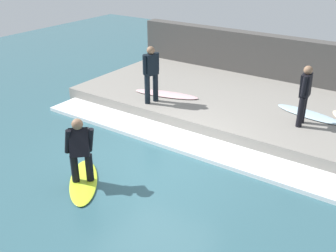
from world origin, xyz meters
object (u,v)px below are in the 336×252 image
object	(u,v)px
surfboard_waiting_near	(166,94)
surfer_waiting_far	(305,92)
surfer_waiting_near	(151,72)
surfboard_riding	(84,181)
surfer_riding	(80,147)
surfboard_waiting_far	(308,114)

from	to	relation	value
surfboard_waiting_near	surfer_waiting_far	size ratio (longest dim) A/B	1.35
surfer_waiting_near	surfer_waiting_far	distance (m)	4.06
surfboard_riding	surfer_riding	world-z (taller)	surfer_riding
surfer_waiting_far	surfboard_waiting_far	world-z (taller)	surfer_waiting_far
surfer_waiting_near	surfboard_waiting_far	xyz separation A→B (m)	(1.60, -3.96, -0.88)
surfer_riding	surfboard_riding	bearing A→B (deg)	135.00
surfer_riding	surfer_waiting_near	xyz separation A→B (m)	(3.67, 0.95, 0.44)
surfboard_waiting_near	surfboard_waiting_far	xyz separation A→B (m)	(0.92, -3.94, 0.00)
surfboard_waiting_near	surfer_waiting_far	distance (m)	4.03
surfer_waiting_far	surfer_waiting_near	bearing A→B (deg)	102.80
surfer_waiting_near	surfboard_waiting_near	bearing A→B (deg)	-2.40
surfer_riding	surfboard_waiting_near	bearing A→B (deg)	11.94
surfer_waiting_near	surfboard_riding	bearing A→B (deg)	-165.49
surfboard_riding	surfboard_waiting_near	bearing A→B (deg)	11.94
surfboard_waiting_near	surfboard_waiting_far	bearing A→B (deg)	-76.86
surfer_riding	surfboard_waiting_far	distance (m)	6.09
surfboard_waiting_far	surfer_riding	bearing A→B (deg)	150.22
surfer_riding	surfer_waiting_far	world-z (taller)	surfer_waiting_far
surfboard_waiting_near	surfer_riding	bearing A→B (deg)	-168.06
surfboard_riding	surfer_waiting_far	distance (m)	5.60
surfer_riding	surfboard_waiting_far	bearing A→B (deg)	-29.78
surfboard_riding	surfboard_waiting_near	distance (m)	4.46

